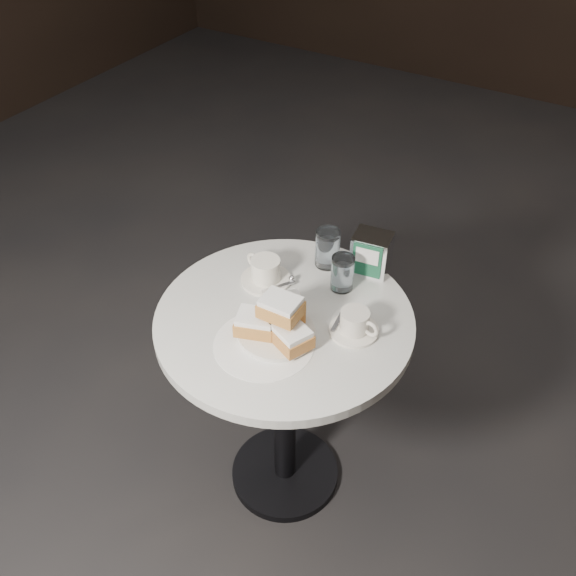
{
  "coord_description": "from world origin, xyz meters",
  "views": [
    {
      "loc": [
        0.65,
        -1.08,
        1.92
      ],
      "look_at": [
        0.0,
        0.02,
        0.83
      ],
      "focal_mm": 40.0,
      "sensor_mm": 36.0,
      "label": 1
    }
  ],
  "objects_px": {
    "beignet_plate": "(277,322)",
    "napkin_dispenser": "(371,253)",
    "coffee_cup_left": "(265,272)",
    "water_glass_right": "(342,273)",
    "cafe_table": "(284,366)",
    "water_glass_left": "(328,249)",
    "coffee_cup_right": "(355,324)"
  },
  "relations": [
    {
      "from": "cafe_table",
      "to": "coffee_cup_left",
      "type": "height_order",
      "value": "coffee_cup_left"
    },
    {
      "from": "water_glass_right",
      "to": "napkin_dispenser",
      "type": "height_order",
      "value": "napkin_dispenser"
    },
    {
      "from": "water_glass_right",
      "to": "coffee_cup_right",
      "type": "bearing_deg",
      "value": -52.25
    },
    {
      "from": "beignet_plate",
      "to": "coffee_cup_right",
      "type": "height_order",
      "value": "beignet_plate"
    },
    {
      "from": "water_glass_left",
      "to": "napkin_dispenser",
      "type": "bearing_deg",
      "value": 16.9
    },
    {
      "from": "cafe_table",
      "to": "water_glass_right",
      "type": "distance_m",
      "value": 0.32
    },
    {
      "from": "cafe_table",
      "to": "water_glass_right",
      "type": "relative_size",
      "value": 7.11
    },
    {
      "from": "coffee_cup_left",
      "to": "napkin_dispenser",
      "type": "height_order",
      "value": "napkin_dispenser"
    },
    {
      "from": "water_glass_left",
      "to": "coffee_cup_left",
      "type": "bearing_deg",
      "value": -125.79
    },
    {
      "from": "water_glass_left",
      "to": "napkin_dispenser",
      "type": "distance_m",
      "value": 0.13
    },
    {
      "from": "cafe_table",
      "to": "beignet_plate",
      "type": "height_order",
      "value": "beignet_plate"
    },
    {
      "from": "coffee_cup_left",
      "to": "water_glass_left",
      "type": "relative_size",
      "value": 1.56
    },
    {
      "from": "coffee_cup_left",
      "to": "water_glass_right",
      "type": "bearing_deg",
      "value": 40.75
    },
    {
      "from": "water_glass_left",
      "to": "water_glass_right",
      "type": "bearing_deg",
      "value": -40.42
    },
    {
      "from": "cafe_table",
      "to": "water_glass_right",
      "type": "height_order",
      "value": "water_glass_right"
    },
    {
      "from": "cafe_table",
      "to": "coffee_cup_right",
      "type": "height_order",
      "value": "coffee_cup_right"
    },
    {
      "from": "coffee_cup_right",
      "to": "water_glass_right",
      "type": "xyz_separation_m",
      "value": [
        -0.11,
        0.14,
        0.02
      ]
    },
    {
      "from": "water_glass_left",
      "to": "beignet_plate",
      "type": "bearing_deg",
      "value": -84.41
    },
    {
      "from": "beignet_plate",
      "to": "coffee_cup_left",
      "type": "relative_size",
      "value": 1.25
    },
    {
      "from": "beignet_plate",
      "to": "napkin_dispenser",
      "type": "distance_m",
      "value": 0.38
    },
    {
      "from": "beignet_plate",
      "to": "napkin_dispenser",
      "type": "height_order",
      "value": "beignet_plate"
    },
    {
      "from": "coffee_cup_left",
      "to": "napkin_dispenser",
      "type": "bearing_deg",
      "value": 57.31
    },
    {
      "from": "beignet_plate",
      "to": "napkin_dispenser",
      "type": "xyz_separation_m",
      "value": [
        0.09,
        0.37,
        0.01
      ]
    },
    {
      "from": "coffee_cup_left",
      "to": "coffee_cup_right",
      "type": "bearing_deg",
      "value": 7.07
    },
    {
      "from": "coffee_cup_right",
      "to": "napkin_dispenser",
      "type": "xyz_separation_m",
      "value": [
        -0.08,
        0.25,
        0.03
      ]
    },
    {
      "from": "coffee_cup_right",
      "to": "coffee_cup_left",
      "type": "bearing_deg",
      "value": 177.11
    },
    {
      "from": "water_glass_left",
      "to": "napkin_dispenser",
      "type": "xyz_separation_m",
      "value": [
        0.12,
        0.04,
        0.01
      ]
    },
    {
      "from": "coffee_cup_left",
      "to": "water_glass_right",
      "type": "xyz_separation_m",
      "value": [
        0.2,
        0.09,
        0.02
      ]
    },
    {
      "from": "cafe_table",
      "to": "water_glass_left",
      "type": "bearing_deg",
      "value": 91.94
    },
    {
      "from": "coffee_cup_left",
      "to": "water_glass_right",
      "type": "height_order",
      "value": "water_glass_right"
    },
    {
      "from": "napkin_dispenser",
      "to": "beignet_plate",
      "type": "bearing_deg",
      "value": -111.59
    },
    {
      "from": "coffee_cup_right",
      "to": "water_glass_left",
      "type": "relative_size",
      "value": 1.26
    }
  ]
}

